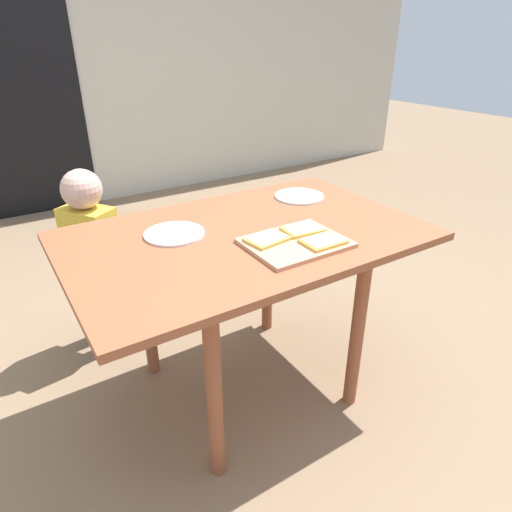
# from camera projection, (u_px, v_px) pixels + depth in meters

# --- Properties ---
(ground_plane) EXTENTS (16.00, 16.00, 0.00)m
(ground_plane) POSITION_uv_depth(u_px,v_px,m) (247.00, 384.00, 2.07)
(ground_plane) COLOR #82684E
(house_wall_back) EXTENTS (8.00, 0.20, 2.94)m
(house_wall_back) POSITION_uv_depth(u_px,v_px,m) (55.00, 31.00, 3.67)
(house_wall_back) COLOR #BCB7A8
(house_wall_back) RESTS_ON ground
(house_door) EXTENTS (0.90, 0.02, 2.00)m
(house_door) POSITION_uv_depth(u_px,v_px,m) (24.00, 95.00, 3.63)
(house_door) COLOR black
(house_door) RESTS_ON ground
(dining_table) EXTENTS (1.37, 0.88, 0.77)m
(dining_table) POSITION_uv_depth(u_px,v_px,m) (246.00, 254.00, 1.76)
(dining_table) COLOR brown
(dining_table) RESTS_ON ground
(cutting_board) EXTENTS (0.36, 0.28, 0.02)m
(cutting_board) POSITION_uv_depth(u_px,v_px,m) (295.00, 243.00, 1.62)
(cutting_board) COLOR tan
(cutting_board) RESTS_ON dining_table
(pizza_slice_far_right) EXTENTS (0.16, 0.13, 0.01)m
(pizza_slice_far_right) POSITION_uv_depth(u_px,v_px,m) (303.00, 229.00, 1.69)
(pizza_slice_far_right) COLOR gold
(pizza_slice_far_right) RESTS_ON cutting_board
(pizza_slice_near_right) EXTENTS (0.15, 0.11, 0.01)m
(pizza_slice_near_right) POSITION_uv_depth(u_px,v_px,m) (323.00, 241.00, 1.60)
(pizza_slice_near_right) COLOR gold
(pizza_slice_near_right) RESTS_ON cutting_board
(pizza_slice_far_left) EXTENTS (0.16, 0.13, 0.01)m
(pizza_slice_far_left) POSITION_uv_depth(u_px,v_px,m) (267.00, 239.00, 1.61)
(pizza_slice_far_left) COLOR gold
(pizza_slice_far_left) RESTS_ON cutting_board
(plate_white_left) EXTENTS (0.23, 0.23, 0.01)m
(plate_white_left) POSITION_uv_depth(u_px,v_px,m) (174.00, 234.00, 1.70)
(plate_white_left) COLOR white
(plate_white_left) RESTS_ON dining_table
(plate_white_right) EXTENTS (0.23, 0.23, 0.01)m
(plate_white_right) POSITION_uv_depth(u_px,v_px,m) (299.00, 196.00, 2.08)
(plate_white_right) COLOR white
(plate_white_right) RESTS_ON dining_table
(child_left) EXTENTS (0.25, 0.28, 0.93)m
(child_left) POSITION_uv_depth(u_px,v_px,m) (93.00, 250.00, 2.12)
(child_left) COLOR #21324B
(child_left) RESTS_ON ground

